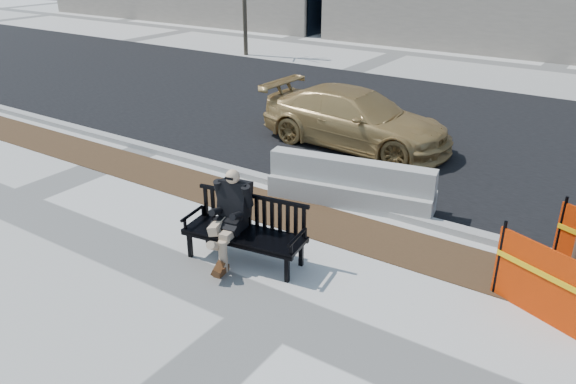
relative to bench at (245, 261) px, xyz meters
name	(u,v)px	position (x,y,z in m)	size (l,w,h in m)	color
ground	(273,312)	(1.12, -0.84, 0.00)	(120.00, 120.00, 0.00)	beige
mulch_strip	(362,235)	(1.12, 1.76, 0.00)	(40.00, 1.20, 0.02)	#47301C
asphalt_street	(473,137)	(1.12, 7.96, 0.00)	(60.00, 10.40, 0.01)	black
curb	(386,211)	(1.12, 2.71, 0.06)	(60.00, 0.25, 0.12)	#9E9B93
bench	(245,261)	(0.00, 0.00, 0.00)	(1.93, 0.69, 1.03)	black
seated_man	(233,256)	(-0.26, 0.01, 0.00)	(0.61, 1.01, 1.41)	black
tree_fence	(569,300)	(4.37, 1.65, 0.00)	(2.26, 2.26, 5.65)	#EE3600
sedan	(354,146)	(-1.08, 5.71, 0.00)	(1.90, 4.67, 1.35)	#A8844A
jersey_barrier_left	(349,204)	(0.37, 2.74, 0.00)	(3.12, 0.62, 0.89)	#A9A79E
far_tree_left	(246,55)	(-10.46, 13.59, 0.00)	(1.99, 1.99, 5.37)	#43392B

